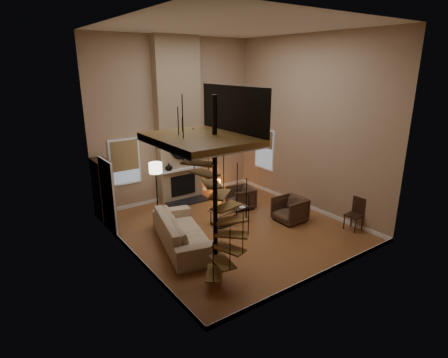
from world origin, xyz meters
TOP-DOWN VIEW (x-y plane):
  - ground at (0.00, 0.00)m, footprint 6.00×6.50m
  - back_wall at (0.00, 3.25)m, footprint 6.00×0.02m
  - front_wall at (0.00, -3.25)m, footprint 6.00×0.02m
  - left_wall at (-3.00, 0.00)m, footprint 0.02×6.50m
  - right_wall at (3.00, 0.00)m, footprint 0.02×6.50m
  - ceiling at (0.00, 0.00)m, footprint 6.00×6.50m
  - baseboard_back at (0.00, 3.24)m, footprint 6.00×0.02m
  - baseboard_front at (0.00, -3.24)m, footprint 6.00×0.02m
  - baseboard_left at (-2.99, 0.00)m, footprint 0.02×6.50m
  - baseboard_right at (2.99, 0.00)m, footprint 0.02×6.50m
  - chimney_breast at (0.00, 3.06)m, footprint 1.60×0.38m
  - hearth at (0.00, 2.57)m, footprint 1.50×0.60m
  - firebox at (0.00, 2.86)m, footprint 0.95×0.02m
  - mantel at (0.00, 2.78)m, footprint 1.70×0.18m
  - mirror_frame at (0.00, 2.84)m, footprint 0.94×0.10m
  - mirror_disc at (0.00, 2.85)m, footprint 0.80×0.01m
  - vase_left at (-0.55, 2.82)m, footprint 0.24×0.24m
  - vase_right at (0.60, 2.82)m, footprint 0.20×0.20m
  - window_back at (-1.90, 3.22)m, footprint 1.02×0.06m
  - window_right at (2.97, 2.00)m, footprint 0.06×1.02m
  - entry_door at (-2.95, 1.80)m, footprint 0.10×1.05m
  - loft at (-2.04, -1.80)m, footprint 1.70×2.20m
  - spiral_stair at (-1.78, -1.79)m, footprint 1.47×1.47m
  - hutch at (-2.81, 2.80)m, footprint 0.40×0.84m
  - sofa at (-1.68, -0.07)m, footprint 1.72×2.96m
  - armchair_near at (1.26, 1.08)m, footprint 0.94×0.92m
  - armchair_far at (1.82, -0.62)m, footprint 0.89×0.87m
  - coffee_table at (0.16, 0.37)m, footprint 1.22×0.68m
  - bowl at (0.16, 0.42)m, footprint 0.43×0.43m
  - book at (0.51, 0.22)m, footprint 0.21×0.26m
  - floor_lamp at (-1.33, 2.17)m, footprint 0.41×0.41m
  - accent_lamp at (1.51, 2.85)m, footprint 0.13×0.13m
  - side_chair at (2.87, -2.13)m, footprint 0.45×0.44m

SIDE VIEW (x-z plane):
  - ground at x=0.00m, z-range -0.01..0.00m
  - hearth at x=0.00m, z-range 0.00..0.04m
  - baseboard_back at x=0.00m, z-range 0.00..0.12m
  - baseboard_front at x=0.00m, z-range 0.00..0.12m
  - baseboard_left at x=-2.99m, z-range 0.00..0.12m
  - baseboard_right at x=2.99m, z-range 0.00..0.12m
  - accent_lamp at x=1.51m, z-range 0.02..0.48m
  - coffee_table at x=0.16m, z-range 0.06..0.51m
  - armchair_near at x=1.26m, z-range -0.01..0.72m
  - armchair_far at x=1.82m, z-range -0.04..0.75m
  - sofa at x=-1.68m, z-range -0.01..0.80m
  - book at x=0.51m, z-range 0.45..0.47m
  - bowl at x=0.16m, z-range 0.44..0.55m
  - side_chair at x=2.87m, z-range 0.06..1.00m
  - firebox at x=0.00m, z-range 0.19..0.91m
  - hutch at x=-2.81m, z-range 0.01..1.89m
  - entry_door at x=-2.95m, z-range -0.03..2.13m
  - mantel at x=0.00m, z-range 1.12..1.18m
  - vase_right at x=0.60m, z-range 1.18..1.39m
  - vase_left at x=-0.55m, z-range 1.18..1.43m
  - floor_lamp at x=-1.33m, z-range 0.56..2.27m
  - window_back at x=-1.90m, z-range 0.86..2.38m
  - window_right at x=2.97m, z-range 0.87..2.39m
  - spiral_stair at x=-1.78m, z-range -0.25..3.81m
  - mirror_frame at x=0.00m, z-range 1.48..2.42m
  - mirror_disc at x=0.00m, z-range 1.55..2.35m
  - back_wall at x=0.00m, z-range 0.00..5.50m
  - front_wall at x=0.00m, z-range 0.00..5.50m
  - left_wall at x=-3.00m, z-range 0.00..5.50m
  - right_wall at x=3.00m, z-range 0.00..5.50m
  - chimney_breast at x=0.00m, z-range 0.00..5.50m
  - loft at x=-2.04m, z-range 2.69..3.78m
  - ceiling at x=0.00m, z-range 5.49..5.50m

